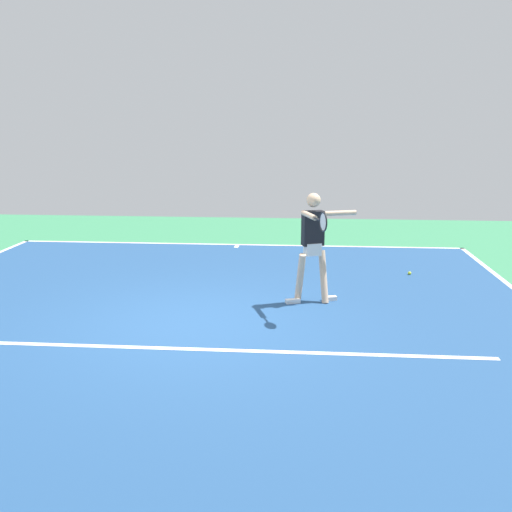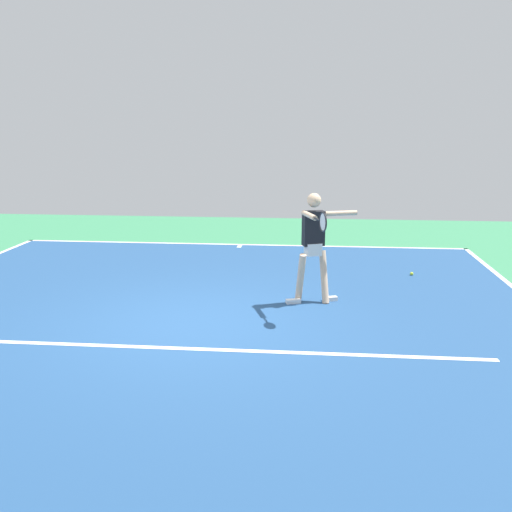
{
  "view_description": "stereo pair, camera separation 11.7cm",
  "coord_description": "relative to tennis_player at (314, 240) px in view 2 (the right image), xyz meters",
  "views": [
    {
      "loc": [
        -1.56,
        7.88,
        2.86
      ],
      "look_at": [
        -0.87,
        -0.6,
        0.9
      ],
      "focal_mm": 40.05,
      "sensor_mm": 36.0,
      "label": 1
    },
    {
      "loc": [
        -1.68,
        7.87,
        2.86
      ],
      "look_at": [
        -0.87,
        -0.6,
        0.9
      ],
      "focal_mm": 40.05,
      "sensor_mm": 36.0,
      "label": 2
    }
  ],
  "objects": [
    {
      "name": "ground_plane",
      "position": [
        1.76,
        1.17,
        -1.05
      ],
      "size": [
        19.74,
        19.74,
        0.0
      ],
      "primitive_type": "plane",
      "color": "#388456"
    },
    {
      "name": "court_surface",
      "position": [
        1.76,
        1.17,
        -1.05
      ],
      "size": [
        10.82,
        11.49,
        0.0
      ],
      "primitive_type": "cube",
      "color": "navy",
      "rests_on": "ground_plane"
    },
    {
      "name": "court_line_baseline_near",
      "position": [
        1.76,
        -4.53,
        -1.05
      ],
      "size": [
        10.82,
        0.1,
        0.01
      ],
      "primitive_type": "cube",
      "color": "white",
      "rests_on": "ground_plane"
    },
    {
      "name": "court_line_service",
      "position": [
        1.76,
        2.15,
        -1.05
      ],
      "size": [
        8.12,
        0.1,
        0.01
      ],
      "primitive_type": "cube",
      "color": "white",
      "rests_on": "ground_plane"
    },
    {
      "name": "court_line_centre_mark",
      "position": [
        1.76,
        -4.33,
        -1.05
      ],
      "size": [
        0.1,
        0.3,
        0.01
      ],
      "primitive_type": "cube",
      "color": "white",
      "rests_on": "ground_plane"
    },
    {
      "name": "tennis_player",
      "position": [
        0.0,
        0.0,
        0.0
      ],
      "size": [
        1.14,
        1.33,
        1.82
      ],
      "rotation": [
        0.0,
        0.0,
        0.32
      ],
      "color": "beige",
      "rests_on": "ground_plane"
    },
    {
      "name": "tennis_ball_near_player",
      "position": [
        -1.92,
        -1.95,
        -1.02
      ],
      "size": [
        0.07,
        0.07,
        0.07
      ],
      "primitive_type": "sphere",
      "color": "#CCE033",
      "rests_on": "ground_plane"
    }
  ]
}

